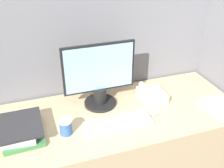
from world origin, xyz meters
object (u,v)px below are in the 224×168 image
at_px(keyboard, 118,123).
at_px(mouse, 155,113).
at_px(monitor, 99,79).
at_px(book_stack, 21,130).
at_px(desk_telephone, 151,95).
at_px(coffee_cup, 66,127).

height_order(keyboard, mouse, mouse).
bearing_deg(mouse, keyboard, -175.53).
distance_m(monitor, book_stack, 0.56).
height_order(book_stack, desk_telephone, desk_telephone).
distance_m(monitor, desk_telephone, 0.39).
bearing_deg(book_stack, desk_telephone, 5.87).
height_order(monitor, book_stack, monitor).
bearing_deg(mouse, desk_telephone, 72.36).
xyz_separation_m(mouse, coffee_cup, (-0.57, 0.00, 0.03)).
xyz_separation_m(mouse, book_stack, (-0.81, 0.07, 0.02)).
bearing_deg(desk_telephone, book_stack, -174.13).
bearing_deg(book_stack, coffee_cup, -16.15).
distance_m(coffee_cup, desk_telephone, 0.64).
xyz_separation_m(coffee_cup, desk_telephone, (0.62, 0.16, -0.00)).
relative_size(coffee_cup, desk_telephone, 0.49).
distance_m(mouse, coffee_cup, 0.57).
xyz_separation_m(monitor, coffee_cup, (-0.27, -0.23, -0.15)).
xyz_separation_m(keyboard, book_stack, (-0.56, 0.09, 0.03)).
height_order(keyboard, coffee_cup, coffee_cup).
relative_size(book_stack, desk_telephone, 1.59).
height_order(mouse, book_stack, book_stack).
bearing_deg(coffee_cup, mouse, -0.27).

